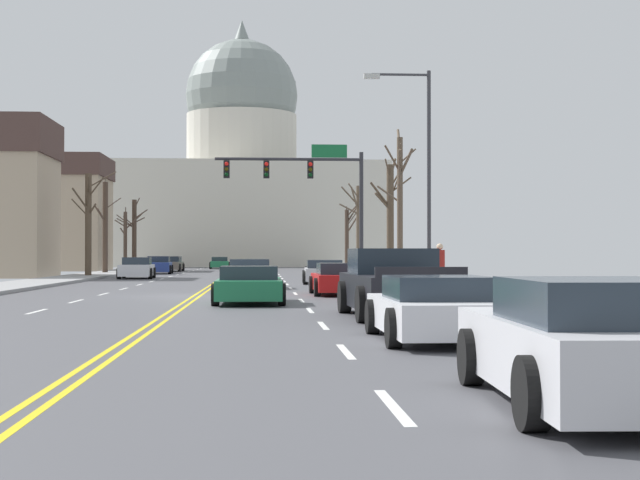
% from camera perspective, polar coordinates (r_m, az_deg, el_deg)
% --- Properties ---
extents(ground, '(20.00, 180.00, 0.20)m').
position_cam_1_polar(ground, '(33.45, -7.38, -3.31)').
color(ground, '#4C4C51').
extents(signal_gantry, '(7.91, 0.41, 7.16)m').
position_cam_1_polar(signal_gantry, '(50.93, -0.62, 3.50)').
color(signal_gantry, '#28282D').
rests_on(signal_gantry, ground).
extents(street_lamp_right, '(2.40, 0.24, 7.86)m').
position_cam_1_polar(street_lamp_right, '(34.26, 5.99, 4.77)').
color(street_lamp_right, '#333338').
rests_on(street_lamp_right, ground).
extents(capitol_building, '(32.68, 23.56, 29.27)m').
position_cam_1_polar(capitol_building, '(113.85, -4.70, 3.15)').
color(capitol_building, beige).
rests_on(capitol_building, ground).
extents(sedan_near_00, '(2.21, 4.55, 1.16)m').
position_cam_1_polar(sedan_near_00, '(46.72, 0.25, -1.94)').
color(sedan_near_00, silver).
rests_on(sedan_near_00, ground).
extents(sedan_near_01, '(2.19, 4.26, 1.24)m').
position_cam_1_polar(sedan_near_01, '(40.98, -4.26, -2.05)').
color(sedan_near_01, silver).
rests_on(sedan_near_01, ground).
extents(sedan_near_02, '(2.09, 4.38, 1.14)m').
position_cam_1_polar(sedan_near_02, '(34.22, 1.22, -2.38)').
color(sedan_near_02, '#B71414').
rests_on(sedan_near_02, ground).
extents(sedan_near_03, '(2.10, 4.66, 1.11)m').
position_cam_1_polar(sedan_near_03, '(28.53, -4.25, -2.72)').
color(sedan_near_03, '#1E7247').
rests_on(sedan_near_03, ground).
extents(pickup_truck_near_04, '(2.49, 5.72, 1.60)m').
position_cam_1_polar(pickup_truck_near_04, '(22.45, 4.59, -2.75)').
color(pickup_truck_near_04, black).
rests_on(pickup_truck_near_04, ground).
extents(sedan_near_05, '(2.07, 4.41, 1.11)m').
position_cam_1_polar(sedan_near_05, '(16.49, 6.92, -4.13)').
color(sedan_near_05, silver).
rests_on(sedan_near_05, ground).
extents(sedan_near_06, '(2.08, 4.60, 1.25)m').
position_cam_1_polar(sedan_near_06, '(9.75, 15.59, -6.03)').
color(sedan_near_06, silver).
rests_on(sedan_near_06, ground).
extents(sedan_oncoming_00, '(2.12, 4.30, 1.25)m').
position_cam_1_polar(sedan_oncoming_00, '(57.27, -10.87, -1.68)').
color(sedan_oncoming_00, silver).
rests_on(sedan_oncoming_00, ground).
extents(sedan_oncoming_01, '(2.06, 4.55, 1.27)m').
position_cam_1_polar(sedan_oncoming_01, '(70.27, -9.59, -1.51)').
color(sedan_oncoming_01, navy).
rests_on(sedan_oncoming_01, ground).
extents(sedan_oncoming_02, '(2.07, 4.68, 1.24)m').
position_cam_1_polar(sedan_oncoming_02, '(79.47, -8.91, -1.43)').
color(sedan_oncoming_02, '#6B6056').
rests_on(sedan_oncoming_02, ground).
extents(sedan_oncoming_03, '(2.04, 4.44, 1.13)m').
position_cam_1_polar(sedan_oncoming_03, '(91.89, -6.01, -1.38)').
color(sedan_oncoming_03, '#1E7247').
rests_on(sedan_oncoming_03, ground).
extents(flank_building_01, '(8.93, 8.49, 9.78)m').
position_cam_1_polar(flank_building_01, '(85.03, -15.51, 1.57)').
color(flank_building_01, tan).
rests_on(flank_building_01, ground).
extents(bare_tree_00, '(1.20, 1.90, 5.07)m').
position_cam_1_polar(bare_tree_00, '(70.63, 1.66, 0.19)').
color(bare_tree_00, '#423328').
rests_on(bare_tree_00, ground).
extents(bare_tree_01, '(2.83, 2.39, 6.43)m').
position_cam_1_polar(bare_tree_01, '(60.19, -13.65, 1.07)').
color(bare_tree_01, '#4C3D2D').
rests_on(bare_tree_01, ground).
extents(bare_tree_02, '(1.46, 3.19, 6.62)m').
position_cam_1_polar(bare_tree_02, '(39.12, 4.79, 2.33)').
color(bare_tree_02, brown).
rests_on(bare_tree_02, ground).
extents(bare_tree_03, '(1.91, 2.03, 6.84)m').
position_cam_1_polar(bare_tree_03, '(69.43, -12.70, 0.82)').
color(bare_tree_03, '#423328').
rests_on(bare_tree_03, ground).
extents(bare_tree_04, '(1.99, 1.55, 5.80)m').
position_cam_1_polar(bare_tree_04, '(43.94, 4.21, 1.25)').
color(bare_tree_04, '#4C3D2D').
rests_on(bare_tree_04, ground).
extents(bare_tree_05, '(2.43, 1.42, 5.10)m').
position_cam_1_polar(bare_tree_05, '(78.03, -11.52, 0.08)').
color(bare_tree_05, '#423328').
rests_on(bare_tree_05, ground).
extents(bare_tree_06, '(1.56, 1.49, 6.00)m').
position_cam_1_polar(bare_tree_06, '(64.40, 2.30, 0.79)').
color(bare_tree_06, brown).
rests_on(bare_tree_06, ground).
extents(bare_tree_07, '(2.81, 2.07, 6.14)m').
position_cam_1_polar(bare_tree_07, '(83.39, -11.02, 0.43)').
color(bare_tree_07, '#423328').
rests_on(bare_tree_07, ground).
extents(pedestrian_00, '(0.35, 0.34, 1.68)m').
position_cam_1_polar(pedestrian_00, '(32.54, 7.16, -1.52)').
color(pedestrian_00, '#33333D').
rests_on(pedestrian_00, ground).
extents(bicycle_parked, '(0.12, 1.77, 0.85)m').
position_cam_1_polar(bicycle_parked, '(32.59, 6.49, -2.56)').
color(bicycle_parked, black).
rests_on(bicycle_parked, ground).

